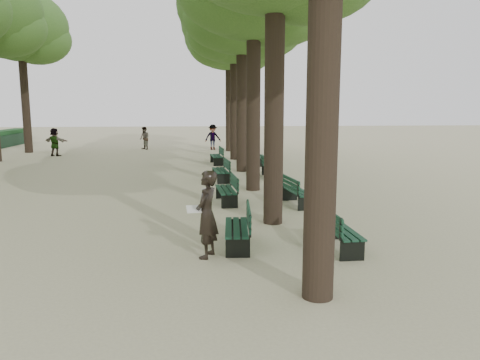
{
  "coord_description": "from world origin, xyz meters",
  "views": [
    {
      "loc": [
        -0.4,
        -9.32,
        3.21
      ],
      "look_at": [
        0.6,
        3.0,
        1.2
      ],
      "focal_mm": 35.0,
      "sensor_mm": 36.0,
      "label": 1
    }
  ],
  "objects": [
    {
      "name": "tree_far_5",
      "position": [
        -12.0,
        23.0,
        8.14
      ],
      "size": [
        6.0,
        6.0,
        10.45
      ],
      "color": "#33261C",
      "rests_on": "ground"
    },
    {
      "name": "bench_left_0",
      "position": [
        0.37,
        0.93,
        0.27
      ],
      "size": [
        0.68,
        1.83,
        0.92
      ],
      "color": "black",
      "rests_on": "ground"
    },
    {
      "name": "pedestrian_e",
      "position": [
        -9.58,
        20.72,
        0.88
      ],
      "size": [
        1.63,
        0.97,
        1.75
      ],
      "primitive_type": "imported",
      "rotation": [
        0.0,
        0.0,
        2.73
      ],
      "color": "#262628",
      "rests_on": "ground"
    },
    {
      "name": "pedestrian_a",
      "position": [
        -4.49,
        24.48,
        0.82
      ],
      "size": [
        0.74,
        0.83,
        1.63
      ],
      "primitive_type": "imported",
      "rotation": [
        0.0,
        0.0,
        5.37
      ],
      "color": "#262628",
      "rests_on": "ground"
    },
    {
      "name": "bench_right_1",
      "position": [
        2.63,
        5.18,
        0.27
      ],
      "size": [
        0.81,
        1.86,
        0.92
      ],
      "color": "black",
      "rests_on": "ground"
    },
    {
      "name": "pedestrian_b",
      "position": [
        0.37,
        24.01,
        0.89
      ],
      "size": [
        1.21,
        0.67,
        1.79
      ],
      "primitive_type": "imported",
      "rotation": [
        0.0,
        0.0,
        0.29
      ],
      "color": "#262628",
      "rests_on": "ground"
    },
    {
      "name": "man_with_map",
      "position": [
        -0.32,
        0.24,
        0.93
      ],
      "size": [
        0.74,
        0.83,
        1.86
      ],
      "color": "black",
      "rests_on": "ground"
    },
    {
      "name": "bench_right_2",
      "position": [
        2.63,
        10.94,
        0.27
      ],
      "size": [
        0.72,
        1.84,
        0.92
      ],
      "color": "black",
      "rests_on": "ground"
    },
    {
      "name": "bench_left_2",
      "position": [
        0.37,
        10.2,
        0.27
      ],
      "size": [
        0.75,
        1.85,
        0.92
      ],
      "color": "black",
      "rests_on": "ground"
    },
    {
      "name": "tree_central_5",
      "position": [
        1.5,
        23.0,
        7.65
      ],
      "size": [
        6.0,
        6.0,
        9.95
      ],
      "color": "#33261C",
      "rests_on": "ground"
    },
    {
      "name": "bench_right_0",
      "position": [
        2.63,
        0.54,
        0.27
      ],
      "size": [
        0.65,
        1.82,
        0.92
      ],
      "color": "black",
      "rests_on": "ground"
    },
    {
      "name": "bench_left_3",
      "position": [
        0.37,
        15.82,
        0.27
      ],
      "size": [
        0.73,
        1.84,
        0.92
      ],
      "color": "black",
      "rests_on": "ground"
    },
    {
      "name": "bench_right_3",
      "position": [
        2.63,
        15.38,
        0.27
      ],
      "size": [
        0.62,
        1.81,
        0.92
      ],
      "color": "black",
      "rests_on": "ground"
    },
    {
      "name": "tree_central_4",
      "position": [
        1.5,
        18.0,
        7.65
      ],
      "size": [
        6.0,
        6.0,
        9.95
      ],
      "color": "#33261C",
      "rests_on": "ground"
    },
    {
      "name": "tree_central_3",
      "position": [
        1.5,
        13.0,
        7.65
      ],
      "size": [
        6.0,
        6.0,
        9.95
      ],
      "color": "#33261C",
      "rests_on": "ground"
    },
    {
      "name": "ground",
      "position": [
        0.0,
        0.0,
        0.0
      ],
      "size": [
        120.0,
        120.0,
        0.0
      ],
      "primitive_type": "plane",
      "color": "#B7B28B",
      "rests_on": "ground"
    },
    {
      "name": "bench_left_1",
      "position": [
        0.37,
        5.69,
        0.27
      ],
      "size": [
        0.71,
        1.84,
        0.92
      ],
      "color": "black",
      "rests_on": "ground"
    }
  ]
}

